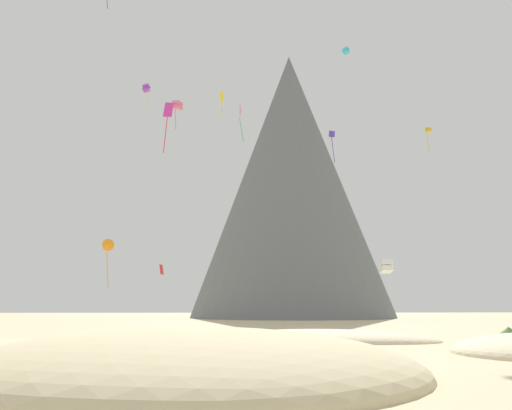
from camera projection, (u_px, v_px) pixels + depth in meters
name	position (u px, v px, depth m)	size (l,w,h in m)	color
ground_plane	(367.00, 363.00, 25.44)	(400.00, 400.00, 0.00)	#CCBA8E
dune_foreground_left	(188.00, 373.00, 21.60)	(19.77, 19.43, 3.73)	beige
dune_midground	(323.00, 341.00, 41.85)	(18.57, 9.34, 1.80)	beige
bush_near_right	(209.00, 342.00, 37.01)	(2.17, 2.17, 0.41)	#477238
bush_scatter_east	(223.00, 334.00, 41.81)	(1.48, 1.48, 0.99)	#568442
bush_mid_center	(137.00, 338.00, 40.13)	(1.71, 1.71, 0.55)	#477238
bush_far_left	(189.00, 344.00, 32.32)	(2.66, 2.66, 0.83)	#668C4C
bush_far_right	(113.00, 338.00, 36.68)	(2.65, 2.65, 1.04)	#668C4C
bush_ridge_crest	(509.00, 333.00, 43.93)	(2.68, 2.68, 1.02)	#568442
rock_massif	(290.00, 187.00, 130.72)	(66.76, 66.76, 67.88)	slate
kite_magenta_mid	(168.00, 115.00, 50.29)	(1.01, 0.42, 5.21)	#D1339E
kite_cyan_high	(346.00, 51.00, 73.97)	(1.11, 1.10, 0.85)	#33BCDB
kite_orange_low	(108.00, 247.00, 60.07)	(1.42, 0.73, 5.74)	orange
kite_rainbow_high	(177.00, 106.00, 61.83)	(1.29, 1.26, 3.64)	#E5668C
kite_white_low	(386.00, 266.00, 61.57)	(1.45, 1.56, 1.64)	white
kite_violet_high	(146.00, 89.00, 63.29)	(0.94, 0.90, 2.92)	purple
kite_pink_high	(241.00, 111.00, 76.89)	(0.67, 1.94, 5.95)	pink
kite_gold_high	(428.00, 131.00, 81.13)	(1.06, 1.06, 4.08)	gold
kite_indigo_mid	(332.00, 140.00, 55.37)	(0.73, 0.36, 3.56)	#5138B2
kite_red_low	(162.00, 270.00, 63.57)	(0.48, 1.11, 1.22)	red
kite_yellow_high	(222.00, 99.00, 64.79)	(0.58, 1.18, 3.94)	yellow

